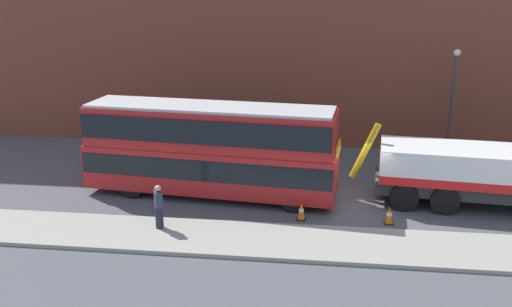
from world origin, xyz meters
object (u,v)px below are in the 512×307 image
(pedestrian_onlooker, at_px, (159,207))
(traffic_cone_midway, at_px, (389,216))
(traffic_cone_near_bus, at_px, (301,212))
(street_lamp, at_px, (452,95))
(recovery_tow_truck, at_px, (501,168))
(double_decker_bus, at_px, (210,147))

(pedestrian_onlooker, height_order, traffic_cone_midway, pedestrian_onlooker)
(traffic_cone_near_bus, distance_m, street_lamp, 11.83)
(recovery_tow_truck, distance_m, street_lamp, 6.82)
(traffic_cone_midway, distance_m, street_lamp, 10.05)
(double_decker_bus, xyz_separation_m, traffic_cone_near_bus, (4.08, -2.19, -1.89))
(pedestrian_onlooker, bearing_deg, traffic_cone_midway, -16.13)
(traffic_cone_near_bus, bearing_deg, traffic_cone_midway, 0.39)
(recovery_tow_truck, relative_size, street_lamp, 1.76)
(traffic_cone_near_bus, height_order, street_lamp, street_lamp)
(traffic_cone_midway, bearing_deg, pedestrian_onlooker, -168.75)
(double_decker_bus, relative_size, street_lamp, 1.92)
(pedestrian_onlooker, relative_size, street_lamp, 0.29)
(street_lamp, bearing_deg, pedestrian_onlooker, -140.55)
(double_decker_bus, distance_m, traffic_cone_near_bus, 5.00)
(recovery_tow_truck, xyz_separation_m, double_decker_bus, (-12.11, 0.05, 0.47))
(double_decker_bus, height_order, traffic_cone_midway, double_decker_bus)
(recovery_tow_truck, distance_m, double_decker_bus, 12.12)
(double_decker_bus, bearing_deg, pedestrian_onlooker, -101.24)
(recovery_tow_truck, relative_size, double_decker_bus, 0.91)
(recovery_tow_truck, distance_m, traffic_cone_near_bus, 8.44)
(traffic_cone_near_bus, height_order, traffic_cone_midway, same)
(double_decker_bus, height_order, pedestrian_onlooker, double_decker_bus)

